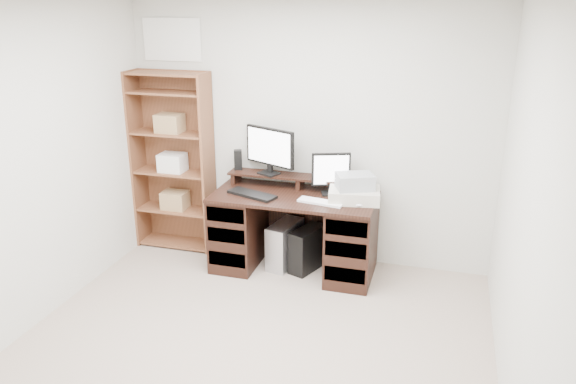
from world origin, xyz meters
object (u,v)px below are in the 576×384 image
at_px(desk, 294,231).
at_px(monitor_wide, 270,149).
at_px(monitor_small, 331,172).
at_px(bookshelf, 174,160).
at_px(tower_silver, 285,244).
at_px(tower_black, 308,249).
at_px(printer, 354,195).

xyz_separation_m(desk, monitor_wide, (-0.29, 0.19, 0.73)).
bearing_deg(monitor_small, bookshelf, 157.69).
bearing_deg(tower_silver, tower_black, 8.48).
height_order(monitor_small, printer, monitor_small).
xyz_separation_m(printer, tower_black, (-0.43, 0.03, -0.60)).
bearing_deg(monitor_wide, tower_silver, -14.11).
xyz_separation_m(desk, monitor_small, (0.31, 0.13, 0.57)).
distance_m(monitor_wide, printer, 0.92).
height_order(monitor_small, tower_silver, monitor_small).
bearing_deg(bookshelf, tower_silver, -7.72).
distance_m(printer, bookshelf, 1.89).
height_order(monitor_small, bookshelf, bookshelf).
relative_size(monitor_small, bookshelf, 0.21).
height_order(tower_silver, tower_black, tower_silver).
bearing_deg(monitor_wide, bookshelf, -157.42).
bearing_deg(tower_black, monitor_small, 47.80).
bearing_deg(tower_black, tower_silver, -162.75).
height_order(printer, bookshelf, bookshelf).
bearing_deg(bookshelf, printer, -6.44).
distance_m(monitor_small, bookshelf, 1.63).
bearing_deg(desk, printer, 0.17).
bearing_deg(printer, tower_black, 167.50).
distance_m(monitor_wide, monitor_small, 0.63).
bearing_deg(printer, bookshelf, 165.25).
height_order(desk, monitor_wide, monitor_wide).
distance_m(tower_silver, bookshelf, 1.41).
relative_size(desk, printer, 3.37).
bearing_deg(tower_silver, desk, -12.26).
relative_size(tower_silver, bookshelf, 0.24).
bearing_deg(bookshelf, monitor_wide, -1.02).
height_order(monitor_wide, monitor_small, monitor_wide).
bearing_deg(monitor_wide, desk, -9.81).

